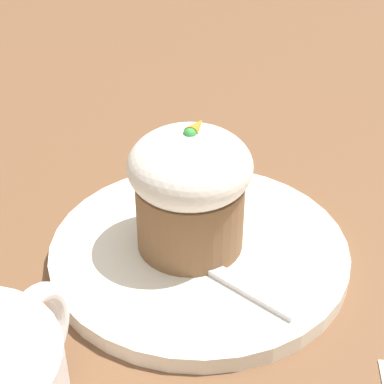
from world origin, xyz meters
name	(u,v)px	position (x,y,z in m)	size (l,w,h in m)	color
ground_plane	(199,258)	(0.00, 0.00, 0.00)	(4.00, 4.00, 0.00)	brown
dessert_plate	(199,252)	(0.00, 0.00, 0.01)	(0.20, 0.20, 0.01)	white
carrot_cake	(192,185)	(0.00, 0.01, 0.06)	(0.08, 0.08, 0.09)	brown
spoon	(190,255)	(-0.02, 0.00, 0.02)	(0.06, 0.12, 0.01)	silver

